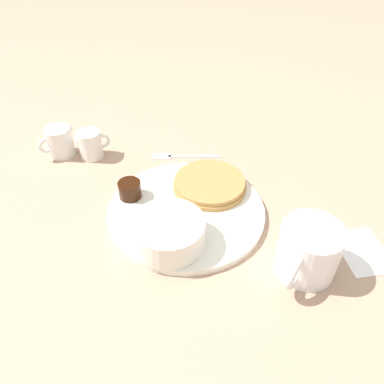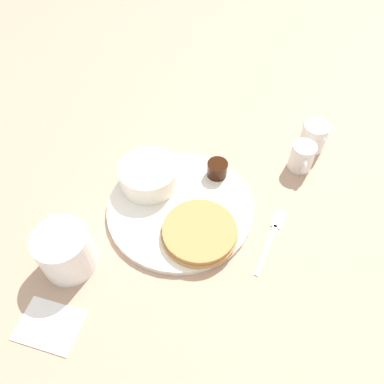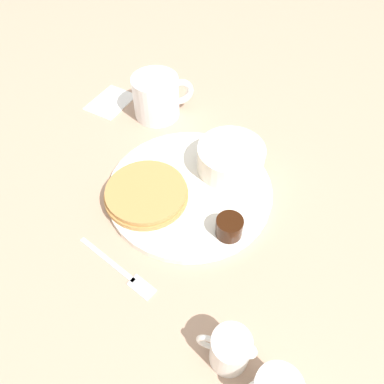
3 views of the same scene
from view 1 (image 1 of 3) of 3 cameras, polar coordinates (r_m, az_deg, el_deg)
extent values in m
plane|color=tan|center=(0.67, -0.87, -3.31)|extent=(4.00, 4.00, 0.00)
cylinder|color=white|center=(0.67, -0.87, -2.93)|extent=(0.28, 0.28, 0.01)
cylinder|color=#B78447|center=(0.70, 2.70, 0.99)|extent=(0.14, 0.14, 0.01)
cylinder|color=#B78447|center=(0.70, 2.72, 1.56)|extent=(0.13, 0.13, 0.01)
cylinder|color=white|center=(0.59, -3.56, -6.18)|extent=(0.11, 0.11, 0.05)
cylinder|color=white|center=(0.58, -3.64, -4.87)|extent=(0.09, 0.09, 0.01)
cylinder|color=black|center=(0.69, -9.45, 0.37)|extent=(0.04, 0.04, 0.03)
cylinder|color=white|center=(0.59, -5.94, -8.05)|extent=(0.04, 0.04, 0.03)
sphere|color=white|center=(0.57, -6.06, -6.87)|extent=(0.02, 0.02, 0.02)
cylinder|color=white|center=(0.58, 17.32, -8.46)|extent=(0.09, 0.09, 0.08)
torus|color=white|center=(0.55, 15.45, -11.55)|extent=(0.05, 0.04, 0.06)
cylinder|color=white|center=(0.82, -15.23, 6.99)|extent=(0.05, 0.05, 0.06)
torus|color=white|center=(0.82, -13.49, 7.57)|extent=(0.02, 0.03, 0.03)
cone|color=white|center=(0.81, -17.06, 8.12)|extent=(0.02, 0.02, 0.01)
cylinder|color=white|center=(0.85, -19.47, 7.24)|extent=(0.05, 0.05, 0.06)
torus|color=white|center=(0.84, -21.27, 6.66)|extent=(0.03, 0.03, 0.04)
cone|color=white|center=(0.84, -18.39, 9.39)|extent=(0.02, 0.02, 0.01)
cube|color=silver|center=(0.81, 0.39, 5.51)|extent=(0.01, 0.11, 0.00)
cube|color=silver|center=(0.81, -4.64, 5.52)|extent=(0.02, 0.04, 0.00)
cube|color=white|center=(0.67, 24.59, -8.17)|extent=(0.11, 0.09, 0.00)
camera|label=2|loc=(0.78, 39.53, 43.10)|focal=35.00mm
camera|label=3|loc=(0.84, -24.00, 39.87)|focal=35.00mm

